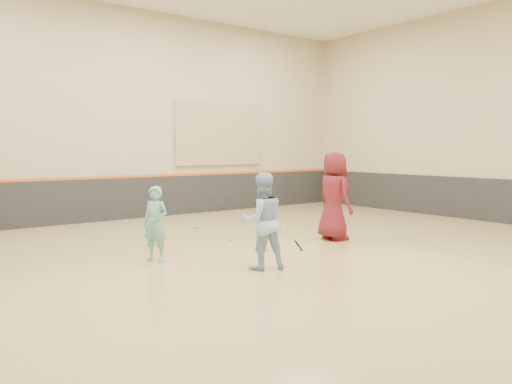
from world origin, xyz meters
TOP-DOWN VIEW (x-y plane):
  - room at (0.00, 0.00)m, footprint 15.04×12.04m
  - wainscot_back at (0.00, 5.97)m, footprint 14.90×0.04m
  - wainscot_right at (7.47, 0.00)m, footprint 0.04×11.90m
  - accent_stripe at (0.00, 5.96)m, footprint 14.90×0.03m
  - acoustic_panel at (2.80, 5.95)m, footprint 3.20×0.08m
  - girl at (-2.07, 0.54)m, footprint 0.53×0.59m
  - instructor at (-0.89, -1.06)m, footprint 0.94×0.82m
  - young_man at (2.04, 0.12)m, footprint 0.74×1.03m
  - held_racket at (-0.52, -1.33)m, footprint 0.40×0.40m
  - spare_racket at (0.19, 3.47)m, footprint 0.63×0.63m
  - ball_under_racket at (0.04, -0.00)m, footprint 0.07×0.07m
  - ball_in_hand at (2.24, -0.10)m, footprint 0.07×0.07m
  - ball_beside_spare at (0.07, 1.32)m, footprint 0.07×0.07m

SIDE VIEW (x-z plane):
  - ball_under_racket at x=0.04m, z-range 0.00..0.07m
  - ball_beside_spare at x=0.07m, z-range 0.00..0.07m
  - spare_racket at x=0.19m, z-range 0.00..0.08m
  - wainscot_back at x=0.00m, z-range 0.00..1.20m
  - wainscot_right at x=7.47m, z-range 0.00..1.20m
  - held_racket at x=-0.52m, z-range 0.36..0.89m
  - girl at x=-2.07m, z-range 0.00..1.36m
  - instructor at x=-0.89m, z-range 0.00..1.63m
  - room at x=0.00m, z-range -2.30..3.92m
  - young_man at x=2.04m, z-range 0.00..1.96m
  - accent_stripe at x=0.00m, z-range 1.19..1.25m
  - ball_in_hand at x=2.24m, z-range 1.20..1.27m
  - acoustic_panel at x=2.80m, z-range 1.50..3.50m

